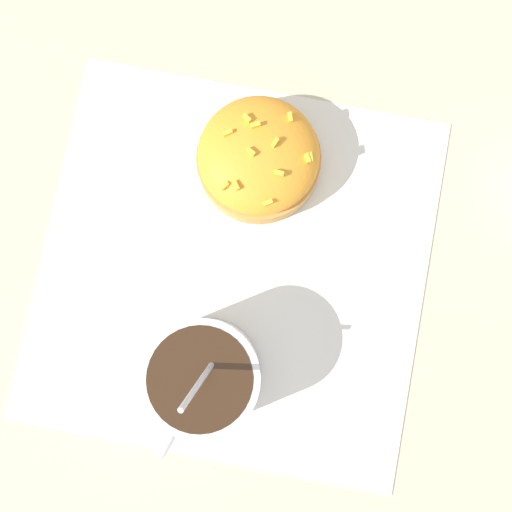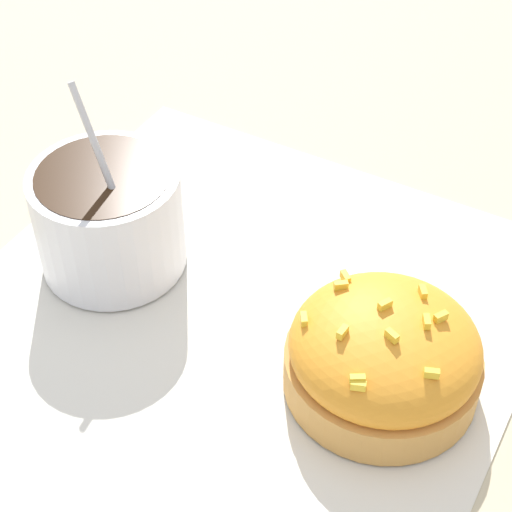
% 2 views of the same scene
% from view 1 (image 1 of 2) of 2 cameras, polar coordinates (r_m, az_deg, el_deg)
% --- Properties ---
extents(ground_plane, '(3.00, 3.00, 0.00)m').
position_cam_1_polar(ground_plane, '(0.49, -2.12, -1.14)').
color(ground_plane, '#C6B793').
extents(paper_napkin, '(0.31, 0.32, 0.00)m').
position_cam_1_polar(paper_napkin, '(0.49, -2.13, -1.12)').
color(paper_napkin, white).
rests_on(paper_napkin, ground_plane).
extents(coffee_cup, '(0.11, 0.08, 0.12)m').
position_cam_1_polar(coffee_cup, '(0.45, -5.12, -11.43)').
color(coffee_cup, white).
rests_on(coffee_cup, paper_napkin).
extents(frosted_pastry, '(0.10, 0.10, 0.05)m').
position_cam_1_polar(frosted_pastry, '(0.48, 0.26, 9.34)').
color(frosted_pastry, '#D19347').
rests_on(frosted_pastry, paper_napkin).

